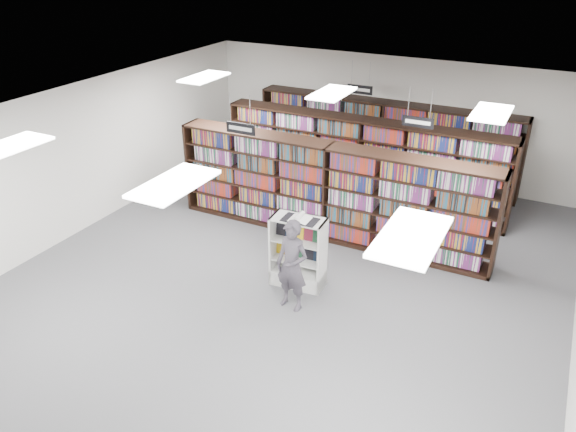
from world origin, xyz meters
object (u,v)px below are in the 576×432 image
at_px(shopper, 292,266).
at_px(endcap_display, 299,261).
at_px(open_book, 300,218).
at_px(bookshelf_row_near, 328,192).

bearing_deg(shopper, endcap_display, 114.75).
xyz_separation_m(open_book, shopper, (0.18, -0.65, -0.58)).
xyz_separation_m(bookshelf_row_near, open_book, (0.32, -2.05, 0.36)).
bearing_deg(endcap_display, shopper, -76.93).
xyz_separation_m(endcap_display, shopper, (0.22, -0.73, 0.37)).
bearing_deg(endcap_display, open_book, -63.36).
distance_m(endcap_display, shopper, 0.85).
relative_size(bookshelf_row_near, open_book, 10.82).
bearing_deg(bookshelf_row_near, open_book, -81.22).
bearing_deg(shopper, bookshelf_row_near, 108.09).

